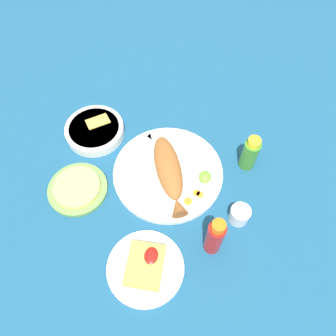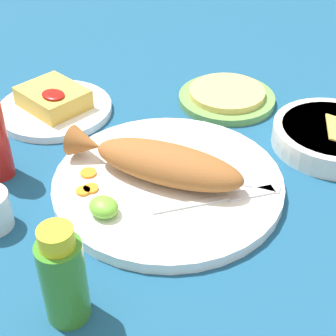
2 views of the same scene
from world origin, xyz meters
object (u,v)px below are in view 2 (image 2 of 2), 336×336
at_px(side_plate_fries, 55,109).
at_px(tortilla_plate, 227,99).
at_px(fork_far, 223,199).
at_px(fried_fish, 158,162).
at_px(main_plate, 168,183).
at_px(hot_sauce_bottle_green, 63,277).
at_px(fork_near, 228,178).
at_px(guacamole_bowl, 332,135).

relative_size(side_plate_fries, tortilla_plate, 1.14).
distance_m(fork_far, tortilla_plate, 0.32).
height_order(fried_fish, tortilla_plate, fried_fish).
bearing_deg(fried_fish, fork_far, -7.87).
bearing_deg(side_plate_fries, fork_far, 0.84).
distance_m(main_plate, tortilla_plate, 0.29).
bearing_deg(tortilla_plate, hot_sauce_bottle_green, -70.85).
height_order(main_plate, fork_near, fork_near).
distance_m(fried_fish, guacamole_bowl, 0.31).
bearing_deg(hot_sauce_bottle_green, main_plate, 107.47).
height_order(main_plate, fried_fish, fried_fish).
bearing_deg(fork_far, tortilla_plate, 67.73).
relative_size(fried_fish, fork_near, 1.63).
relative_size(main_plate, hot_sauce_bottle_green, 2.61).
bearing_deg(tortilla_plate, guacamole_bowl, 1.32).
height_order(side_plate_fries, guacamole_bowl, guacamole_bowl).
bearing_deg(fork_near, fork_far, -82.43).
bearing_deg(main_plate, guacamole_bowl, 66.19).
xyz_separation_m(fork_near, side_plate_fries, (-0.37, -0.05, -0.01)).
bearing_deg(main_plate, fork_far, 12.13).
bearing_deg(tortilla_plate, main_plate, -69.32).
distance_m(fork_far, hot_sauce_bottle_green, 0.27).
xyz_separation_m(fried_fish, side_plate_fries, (-0.29, 0.02, -0.04)).
relative_size(fried_fish, hot_sauce_bottle_green, 2.13).
distance_m(fried_fish, tortilla_plate, 0.29).
relative_size(fork_near, guacamole_bowl, 0.88).
distance_m(main_plate, fork_far, 0.09).
height_order(fried_fish, side_plate_fries, fried_fish).
bearing_deg(guacamole_bowl, main_plate, -113.81).
xyz_separation_m(hot_sauce_bottle_green, side_plate_fries, (-0.39, 0.26, -0.06)).
distance_m(fork_far, side_plate_fries, 0.40).
bearing_deg(fork_near, side_plate_fries, 164.68).
bearing_deg(tortilla_plate, fork_far, -52.45).
relative_size(hot_sauce_bottle_green, guacamole_bowl, 0.67).
xyz_separation_m(main_plate, side_plate_fries, (-0.31, 0.01, -0.00)).
bearing_deg(guacamole_bowl, fork_near, -104.72).
relative_size(fork_far, guacamole_bowl, 0.84).
distance_m(side_plate_fries, guacamole_bowl, 0.50).
height_order(guacamole_bowl, tortilla_plate, guacamole_bowl).
height_order(fork_near, tortilla_plate, fork_near).
relative_size(hot_sauce_bottle_green, side_plate_fries, 0.63).
height_order(main_plate, side_plate_fries, main_plate).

